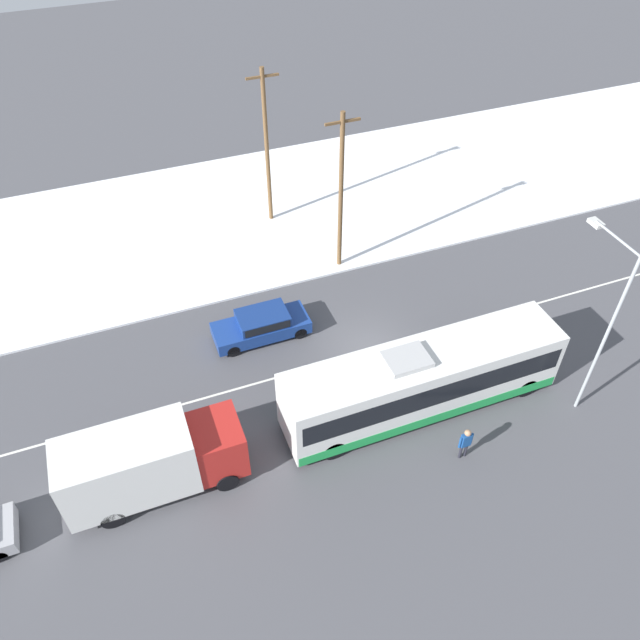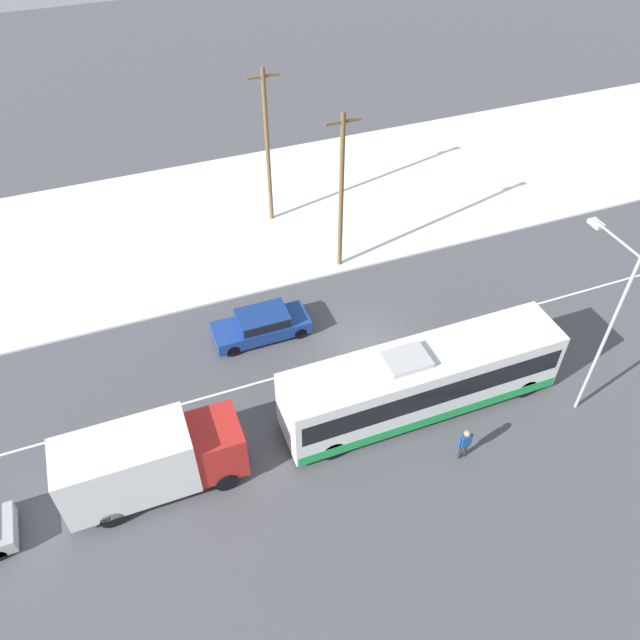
% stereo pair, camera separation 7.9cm
% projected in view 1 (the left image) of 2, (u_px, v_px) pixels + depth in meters
% --- Properties ---
extents(ground_plane, '(120.00, 120.00, 0.00)m').
position_uv_depth(ground_plane, '(369.00, 351.00, 29.91)').
color(ground_plane, '#4C4C51').
extents(snow_lot, '(80.00, 14.57, 0.12)m').
position_uv_depth(snow_lot, '(281.00, 208.00, 38.93)').
color(snow_lot, white).
rests_on(snow_lot, ground_plane).
extents(lane_marking_center, '(60.00, 0.12, 0.00)m').
position_uv_depth(lane_marking_center, '(369.00, 351.00, 29.91)').
color(lane_marking_center, silver).
rests_on(lane_marking_center, ground_plane).
extents(city_bus, '(12.20, 2.57, 3.43)m').
position_uv_depth(city_bus, '(422.00, 380.00, 26.35)').
color(city_bus, white).
rests_on(city_bus, ground_plane).
extents(box_truck, '(6.79, 2.30, 3.25)m').
position_uv_depth(box_truck, '(149.00, 462.00, 23.27)').
color(box_truck, silver).
rests_on(box_truck, ground_plane).
extents(sedan_car, '(4.66, 1.80, 1.43)m').
position_uv_depth(sedan_car, '(262.00, 324.00, 30.17)').
color(sedan_car, navy).
rests_on(sedan_car, ground_plane).
extents(pedestrian_at_stop, '(0.62, 0.27, 1.71)m').
position_uv_depth(pedestrian_at_stop, '(466.00, 441.00, 24.84)').
color(pedestrian_at_stop, '#23232D').
rests_on(pedestrian_at_stop, ground_plane).
extents(streetlamp, '(0.36, 2.73, 8.37)m').
position_uv_depth(streetlamp, '(605.00, 311.00, 24.24)').
color(streetlamp, '#9EA3A8').
rests_on(streetlamp, ground_plane).
extents(utility_pole_roadside, '(1.80, 0.24, 8.96)m').
position_uv_depth(utility_pole_roadside, '(341.00, 192.00, 31.60)').
color(utility_pole_roadside, brown).
rests_on(utility_pole_roadside, ground_plane).
extents(utility_pole_snowlot, '(1.80, 0.24, 9.27)m').
position_uv_depth(utility_pole_snowlot, '(267.00, 147.00, 34.77)').
color(utility_pole_snowlot, brown).
rests_on(utility_pole_snowlot, ground_plane).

